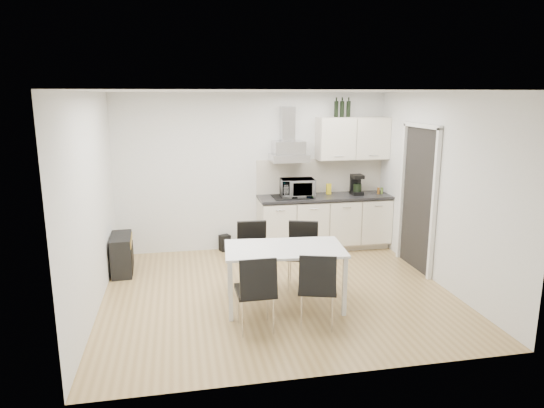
# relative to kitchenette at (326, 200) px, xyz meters

# --- Properties ---
(ground) EXTENTS (4.50, 4.50, 0.00)m
(ground) POSITION_rel_kitchenette_xyz_m (-1.19, -1.73, -0.83)
(ground) COLOR tan
(ground) RESTS_ON ground
(wall_back) EXTENTS (4.50, 0.10, 2.60)m
(wall_back) POSITION_rel_kitchenette_xyz_m (-1.19, 0.27, 0.47)
(wall_back) COLOR white
(wall_back) RESTS_ON ground
(wall_front) EXTENTS (4.50, 0.10, 2.60)m
(wall_front) POSITION_rel_kitchenette_xyz_m (-1.19, -3.73, 0.47)
(wall_front) COLOR white
(wall_front) RESTS_ON ground
(wall_left) EXTENTS (0.10, 4.00, 2.60)m
(wall_left) POSITION_rel_kitchenette_xyz_m (-3.44, -1.73, 0.47)
(wall_left) COLOR white
(wall_left) RESTS_ON ground
(wall_right) EXTENTS (0.10, 4.00, 2.60)m
(wall_right) POSITION_rel_kitchenette_xyz_m (1.06, -1.73, 0.47)
(wall_right) COLOR white
(wall_right) RESTS_ON ground
(ceiling) EXTENTS (4.50, 4.50, 0.00)m
(ceiling) POSITION_rel_kitchenette_xyz_m (-1.19, -1.73, 1.77)
(ceiling) COLOR white
(ceiling) RESTS_ON wall_back
(doorway) EXTENTS (0.08, 1.04, 2.10)m
(doorway) POSITION_rel_kitchenette_xyz_m (1.02, -1.18, 0.22)
(doorway) COLOR white
(doorway) RESTS_ON ground
(kitchenette) EXTENTS (2.22, 0.64, 2.52)m
(kitchenette) POSITION_rel_kitchenette_xyz_m (0.00, 0.00, 0.00)
(kitchenette) COLOR beige
(kitchenette) RESTS_ON ground
(dining_table) EXTENTS (1.50, 0.94, 0.75)m
(dining_table) POSITION_rel_kitchenette_xyz_m (-1.19, -2.13, -0.16)
(dining_table) COLOR white
(dining_table) RESTS_ON ground
(chair_far_left) EXTENTS (0.46, 0.52, 0.88)m
(chair_far_left) POSITION_rel_kitchenette_xyz_m (-1.47, -1.48, -0.39)
(chair_far_left) COLOR black
(chair_far_left) RESTS_ON ground
(chair_far_right) EXTENTS (0.57, 0.61, 0.88)m
(chair_far_right) POSITION_rel_kitchenette_xyz_m (-0.82, -1.60, -0.39)
(chair_far_right) COLOR black
(chair_far_right) RESTS_ON ground
(chair_near_left) EXTENTS (0.45, 0.51, 0.88)m
(chair_near_left) POSITION_rel_kitchenette_xyz_m (-1.64, -2.69, -0.39)
(chair_near_left) COLOR black
(chair_near_left) RESTS_ON ground
(chair_near_right) EXTENTS (0.56, 0.61, 0.88)m
(chair_near_right) POSITION_rel_kitchenette_xyz_m (-0.94, -2.72, -0.39)
(chair_near_right) COLOR black
(chair_near_right) RESTS_ON ground
(guitar_amp) EXTENTS (0.33, 0.69, 0.57)m
(guitar_amp) POSITION_rel_kitchenette_xyz_m (-3.28, -0.58, -0.55)
(guitar_amp) COLOR black
(guitar_amp) RESTS_ON ground
(floor_speaker) EXTENTS (0.20, 0.20, 0.27)m
(floor_speaker) POSITION_rel_kitchenette_xyz_m (-1.70, 0.17, -0.70)
(floor_speaker) COLOR black
(floor_speaker) RESTS_ON ground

